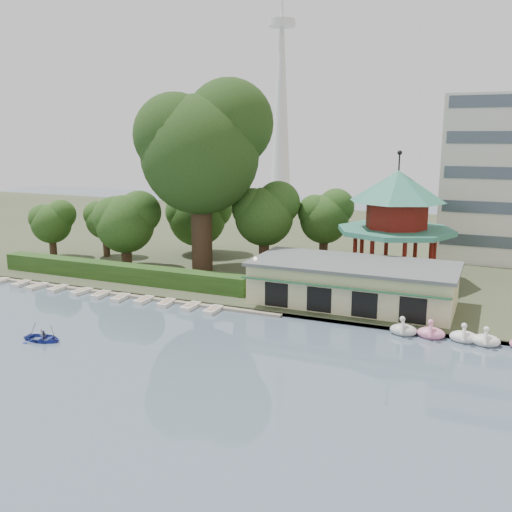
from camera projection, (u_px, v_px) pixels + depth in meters
The scene contains 14 objects.
ground_plane at pixel (119, 382), 37.02m from camera, with size 220.00×220.00×0.00m, color slate.
shore at pixel (335, 242), 83.70m from camera, with size 220.00×70.00×0.40m, color #424930.
embankment at pixel (233, 307), 52.53m from camera, with size 220.00×0.60×0.30m, color gray.
dock at pixel (125, 294), 57.08m from camera, with size 34.00×1.60×0.24m, color gray.
boathouse at pixel (353, 283), 52.41m from camera, with size 18.60×9.39×3.90m.
pavilion at pixel (396, 215), 59.57m from camera, with size 12.40×12.40×13.50m.
broadcast_tower at pixel (281, 72), 171.87m from camera, with size 8.00×8.00×96.00m.
hedge at pixel (119, 272), 60.95m from camera, with size 30.00×2.00×1.80m, color #294B1A.
lamp_post at pixel (255, 271), 52.81m from camera, with size 0.36×0.36×4.28m.
big_tree at pixel (202, 145), 62.71m from camera, with size 14.48×13.50×21.46m.
small_trees at pixel (193, 216), 69.18m from camera, with size 38.93×17.27×10.13m.
swan_boats at pixel (506, 343), 42.88m from camera, with size 17.92×2.10×1.92m.
moored_rowboats at pixel (99, 294), 56.61m from camera, with size 27.14×2.75×0.36m.
rowboat_with_passengers at pixel (43, 335), 44.30m from camera, with size 4.55×3.42×2.01m.
Camera 1 is at (21.82, -28.16, 15.78)m, focal length 40.00 mm.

